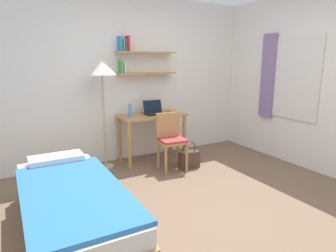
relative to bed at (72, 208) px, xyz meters
name	(u,v)px	position (x,y,z in m)	size (l,w,h in m)	color
ground_plane	(208,204)	(1.47, -0.20, -0.24)	(5.28, 5.28, 0.00)	brown
wall_back	(136,79)	(1.47, 1.83, 1.07)	(4.40, 0.27, 2.60)	white
wall_right	(327,83)	(3.50, -0.15, 1.06)	(0.10, 4.40, 2.60)	white
bed	(72,208)	(0.00, 0.00, 0.00)	(0.87, 2.02, 0.54)	#B2844C
desk	(152,124)	(1.59, 1.50, 0.37)	(1.06, 0.53, 0.76)	#B2844C
desk_chair	(171,138)	(1.66, 1.01, 0.24)	(0.44, 0.41, 0.85)	#B2844C
standing_lamp	(102,72)	(0.81, 1.53, 1.21)	(0.42, 0.42, 1.63)	#B2A893
laptop	(154,111)	(1.64, 1.53, 0.58)	(0.33, 0.23, 0.22)	black
water_bottle	(130,110)	(1.21, 1.49, 0.63)	(0.06, 0.06, 0.20)	#4C99DB
book_stack	(173,112)	(1.97, 1.47, 0.55)	(0.19, 0.24, 0.04)	gold
handbag	(189,159)	(1.92, 0.90, -0.10)	(0.32, 0.13, 0.42)	#4C382D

